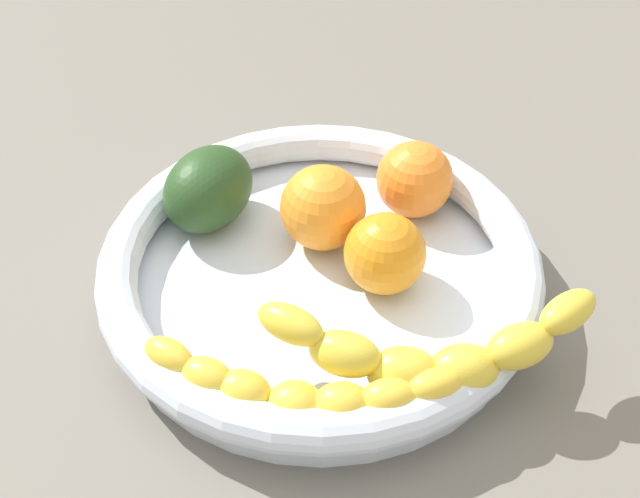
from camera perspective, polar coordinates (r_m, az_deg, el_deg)
kitchen_counter at (r=68.65cm, az=-0.00°, el=-3.74°), size 120.00×120.00×3.00cm
fruit_bowl at (r=65.81cm, az=-0.00°, el=-1.42°), size 32.78×32.78×4.72cm
banana_draped_left at (r=57.71cm, az=7.23°, el=-6.62°), size 21.20×12.20×5.14cm
banana_draped_right at (r=56.56cm, az=-1.52°, el=-9.22°), size 20.88×8.11×3.97cm
orange_front at (r=64.05cm, az=4.20°, el=-0.30°), size 6.02×6.02×6.02cm
orange_mid_left at (r=70.57cm, az=6.10°, el=4.48°), size 6.12×6.12×6.12cm
orange_mid_right at (r=67.21cm, az=0.19°, el=2.69°), size 6.59×6.59×6.59cm
avocado_dark at (r=69.69cm, az=-7.20°, el=3.87°), size 7.33×8.96×6.28cm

